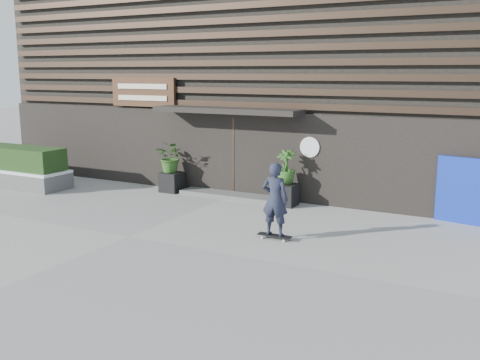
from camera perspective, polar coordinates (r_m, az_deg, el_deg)
The scene contains 12 objects.
ground at distance 12.68m, azimuth -11.43°, elevation -5.76°, with size 80.00×80.00×0.00m, color #9A9892.
entrance_step at distance 16.34m, azimuth -1.14°, elevation -1.53°, with size 3.00×0.80×0.12m, color #545451.
planter_pot_left at distance 17.12m, azimuth -7.03°, elevation -0.21°, with size 0.60×0.60×0.60m, color black.
bamboo_left at distance 16.99m, azimuth -7.09°, elevation 2.37°, with size 0.86×0.75×0.96m, color #2D591E.
planter_pot_right at distance 15.29m, azimuth 4.71°, elevation -1.52°, with size 0.60×0.60×0.60m, color black.
bamboo_right at distance 15.14m, azimuth 4.75°, elevation 1.36°, with size 0.54×0.54×0.96m, color #2D591E.
raised_bed at distance 19.21m, azimuth -21.73°, elevation 0.16°, with size 3.50×1.20×0.50m, color #4F4F4D.
snow_layer at distance 19.16m, azimuth -21.79°, elevation 1.01°, with size 3.50×1.20×0.08m, color white.
hedge at distance 19.10m, azimuth -21.87°, elevation 2.16°, with size 3.30×1.00×0.70m, color #1A3513.
blue_tarp at distance 14.33m, azimuth 22.88°, elevation -1.14°, with size 1.73×0.12×1.62m, color #0B229B.
building at distance 20.79m, azimuth 6.23°, elevation 12.01°, with size 18.00×11.00×8.00m.
skateboarder at distance 12.06m, azimuth 3.63°, elevation -2.02°, with size 0.78×0.43×1.71m.
Camera 1 is at (7.82, -9.30, 3.62)m, focal length 41.43 mm.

